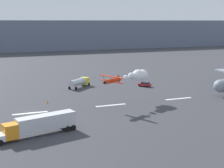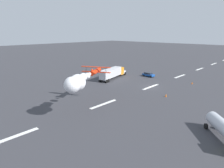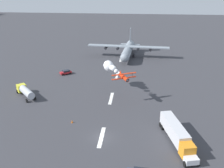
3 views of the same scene
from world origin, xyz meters
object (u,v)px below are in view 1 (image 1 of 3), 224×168
at_px(fuel_tanker_truck, 79,82).
at_px(airport_staff_sedan, 145,84).
at_px(semi_truck_orange, 39,124).
at_px(stunt_biplane_red, 136,76).
at_px(traffic_cone_far, 47,102).

height_order(fuel_tanker_truck, airport_staff_sedan, fuel_tanker_truck).
relative_size(semi_truck_orange, airport_staff_sedan, 3.58).
distance_m(semi_truck_orange, fuel_tanker_truck, 44.77).
bearing_deg(semi_truck_orange, fuel_tanker_truck, 65.03).
xyz_separation_m(stunt_biplane_red, traffic_cone_far, (-21.97, 6.91, -6.56)).
relative_size(stunt_biplane_red, fuel_tanker_truck, 1.84).
xyz_separation_m(semi_truck_orange, traffic_cone_far, (5.63, 23.59, -1.76)).
bearing_deg(fuel_tanker_truck, stunt_biplane_red, -69.99).
bearing_deg(traffic_cone_far, semi_truck_orange, -103.43).
height_order(stunt_biplane_red, fuel_tanker_truck, stunt_biplane_red).
bearing_deg(stunt_biplane_red, fuel_tanker_truck, 110.01).
height_order(stunt_biplane_red, traffic_cone_far, stunt_biplane_red).
relative_size(airport_staff_sedan, traffic_cone_far, 5.73).
xyz_separation_m(semi_truck_orange, airport_staff_sedan, (39.03, 34.17, -1.32)).
bearing_deg(airport_staff_sedan, stunt_biplane_red, -123.14).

